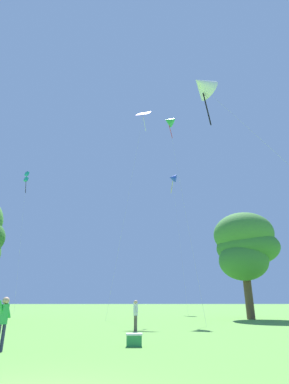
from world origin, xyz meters
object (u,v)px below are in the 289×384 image
Objects in this scene: kite_white_distant at (203,86)px; person_foreground_watcher at (3,318)px; kite_teal_box at (26,177)px; kite_purple_streamer at (143,120)px; person_far_back at (136,312)px; kite_blue_delta at (173,178)px; picnic_cooler at (134,340)px; tree_right_cluster at (245,245)px; kite_green_small at (169,121)px.

kite_white_distant is 10.52× the size of person_foreground_watcher.
kite_white_distant reaches higher than person_foreground_watcher.
kite_teal_box is 37.67m from kite_white_distant.
person_far_back is at bearing -92.54° from kite_purple_streamer.
kite_blue_delta is 42.68m from picnic_cooler.
kite_blue_delta is 44.24m from person_foreground_watcher.
kite_teal_box is 44.80m from picnic_cooler.
person_far_back is at bearing -56.54° from kite_teal_box.
kite_blue_delta is at bearing 78.29° from person_far_back.
kite_purple_streamer reaches higher than kite_teal_box.
kite_blue_delta reaches higher than tree_right_cluster.
kite_white_distant is (1.02, -13.49, -5.83)m from kite_green_small.
kite_green_small is at bearing 73.81° from person_far_back.
tree_right_cluster is at bearing -16.16° from kite_green_small.
tree_right_cluster is at bearing 62.39° from kite_white_distant.
kite_white_distant reaches higher than person_far_back.
kite_white_distant reaches higher than tree_right_cluster.
person_far_back is 2.71× the size of picnic_cooler.
kite_white_distant is 29.91× the size of picnic_cooler.
kite_green_small is 1.05× the size of kite_teal_box.
tree_right_cluster reaches higher than picnic_cooler.
kite_blue_delta reaches higher than person_foreground_watcher.
kite_blue_delta is 38.32× the size of picnic_cooler.
kite_blue_delta is 1.02× the size of kite_teal_box.
kite_green_small is (-2.36, -16.76, 0.57)m from kite_blue_delta.
person_foreground_watcher is (-9.33, -7.14, -15.85)m from kite_white_distant.
person_foreground_watcher is at bearing -129.49° from tree_right_cluster.
picnic_cooler is at bearing -90.20° from person_far_back.
kite_blue_delta is 25.25m from kite_teal_box.
kite_purple_streamer reaches higher than kite_green_small.
tree_right_cluster is (5.99, 11.46, -10.03)m from kite_white_distant.
kite_teal_box reaches higher than tree_right_cluster.
person_far_back is (-3.88, -13.37, -21.73)m from kite_green_small.
kite_blue_delta is 13.48× the size of person_foreground_watcher.
kite_white_distant is 16.63m from person_far_back.
kite_purple_streamer reaches higher than tree_right_cluster.
kite_teal_box is at bearing 129.63° from kite_white_distant.
kite_white_distant is at bearing -92.54° from kite_blue_delta.
tree_right_cluster is at bearing -15.33° from kite_purple_streamer.
kite_purple_streamer is 15.40× the size of person_far_back.
kite_white_distant is (23.85, -28.80, -4.51)m from kite_teal_box.
person_foreground_watcher is at bearing -163.66° from picnic_cooler.
kite_green_small is 39.23× the size of picnic_cooler.
tree_right_cluster is (4.65, -18.79, -15.28)m from kite_blue_delta.
picnic_cooler is (-3.90, -19.33, -22.48)m from kite_green_small.
kite_purple_streamer is 1.40× the size of kite_white_distant.
kite_purple_streamer is at bearing 76.70° from person_foreground_watcher.
kite_teal_box is at bearing 146.15° from kite_green_small.
person_foreground_watcher is 0.17× the size of tree_right_cluster.
person_foreground_watcher reaches higher than picnic_cooler.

